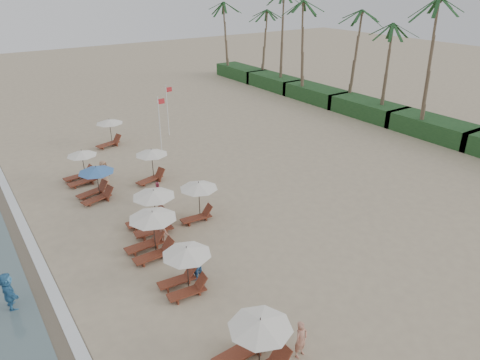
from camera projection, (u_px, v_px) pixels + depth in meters
ground at (298, 253)px, 22.54m from camera, size 160.00×160.00×0.00m
wet_sand_band at (0, 241)px, 23.60m from camera, size 3.20×140.00×0.01m
foam_line at (26, 233)px, 24.26m from camera, size 0.50×140.00×0.02m
shrub_hedge at (367, 109)px, 44.33m from camera, size 3.20×53.00×1.60m
palm_row at (371, 12)px, 41.11m from camera, size 7.00×52.00×12.30m
lounger_station_0 at (254, 346)px, 15.53m from camera, size 2.79×2.36×2.09m
lounger_station_1 at (184, 268)px, 19.44m from camera, size 2.44×2.24×2.17m
lounger_station_2 at (150, 233)px, 21.98m from camera, size 2.69×2.45×2.37m
lounger_station_3 at (151, 212)px, 24.20m from camera, size 2.79×2.39×2.35m
lounger_station_4 at (94, 183)px, 27.63m from camera, size 2.59×2.26×2.15m
lounger_station_5 at (80, 168)px, 29.91m from camera, size 2.46×2.02×2.28m
inland_station_0 at (198, 196)px, 25.16m from camera, size 2.58×2.24×2.22m
inland_station_1 at (150, 162)px, 29.94m from camera, size 2.69×2.24×2.22m
inland_station_2 at (109, 130)px, 36.33m from camera, size 2.75×2.24×2.22m
beachgoer_near at (301, 339)px, 16.13m from camera, size 0.61×0.44×1.57m
beachgoer_mid_a at (194, 262)px, 20.32m from camera, size 1.05×0.96×1.76m
beachgoer_mid_b at (163, 231)px, 23.04m from camera, size 0.84×1.09×1.50m
beachgoer_far_a at (158, 193)px, 27.15m from camera, size 0.47×0.91×1.49m
beachgoer_far_b at (104, 174)px, 29.41m from camera, size 1.06×1.01×1.83m
waterline_walker at (8, 291)px, 18.44m from camera, size 0.61×1.67×1.77m
flag_pole_near at (160, 124)px, 33.71m from camera, size 0.60×0.08×4.77m
flag_pole_far at (168, 108)px, 38.26m from camera, size 0.59×0.08×4.51m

